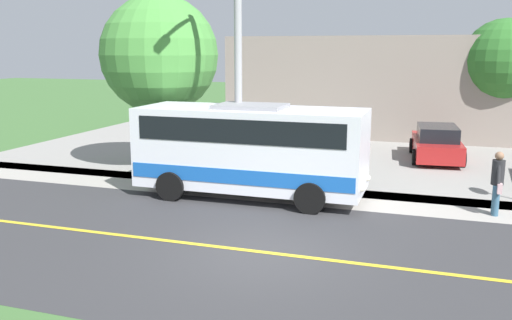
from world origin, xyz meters
TOP-DOWN VIEW (x-y plane):
  - ground_plane at (0.00, 0.00)m, footprint 120.00×120.00m
  - road_surface at (0.00, 0.00)m, footprint 8.00×100.00m
  - sidewalk at (-5.20, 0.00)m, footprint 2.40×100.00m
  - parking_lot_surface at (-12.40, 3.00)m, footprint 14.00×36.00m
  - road_centre_line at (0.00, 0.00)m, footprint 0.16×100.00m
  - shuttle_bus_front at (-4.54, -1.84)m, footprint 2.74×7.14m
  - pedestrian_with_bags at (-4.80, 5.29)m, footprint 0.72×0.34m
  - street_light_pole at (-4.89, -2.41)m, footprint 1.97×0.24m
  - parked_car_near at (-12.49, 3.66)m, footprint 4.54×2.31m
  - tree_curbside at (-7.40, -6.43)m, footprint 4.42×4.42m
  - tree_lot_edge at (-17.40, 6.49)m, footprint 3.96×3.96m
  - commercial_building at (-21.40, 1.18)m, footprint 10.00×17.00m

SIDE VIEW (x-z plane):
  - ground_plane at x=0.00m, z-range 0.00..0.00m
  - sidewalk at x=-5.20m, z-range 0.00..0.01m
  - parking_lot_surface at x=-12.40m, z-range 0.00..0.01m
  - road_surface at x=0.00m, z-range 0.00..0.01m
  - road_centre_line at x=0.00m, z-range 0.01..0.01m
  - parked_car_near at x=-12.49m, z-range -0.04..1.41m
  - pedestrian_with_bags at x=-4.80m, z-range 0.07..1.88m
  - shuttle_bus_front at x=-4.54m, z-range 0.15..3.05m
  - commercial_building at x=-21.40m, z-range 0.00..5.21m
  - tree_lot_edge at x=-17.40m, z-range 1.00..7.00m
  - tree_curbside at x=-7.40m, z-range 1.06..7.61m
  - street_light_pole at x=-4.89m, z-range 0.41..9.30m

